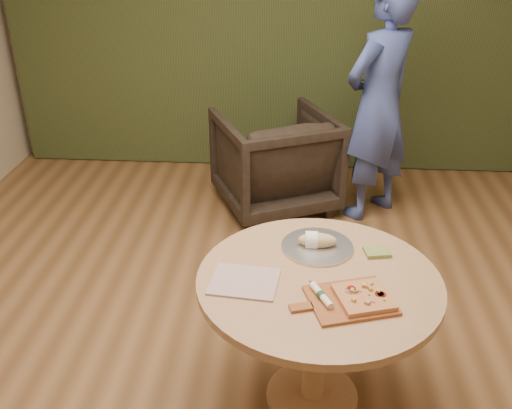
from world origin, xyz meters
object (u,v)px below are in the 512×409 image
object	(u,v)px
pizza_paddle	(348,301)
armchair	(275,156)
person_standing	(379,104)
serving_tray	(317,247)
pedestal_table	(318,302)
bread_roll	(316,240)
flatbread_pizza	(364,297)
cutlery_roll	(321,295)

from	to	relation	value
pizza_paddle	armchair	bearing A→B (deg)	82.87
armchair	person_standing	bearing A→B (deg)	151.56
pizza_paddle	serving_tray	size ratio (longest dim) A/B	1.33
pedestal_table	bread_roll	size ratio (longest dim) A/B	5.83
serving_tray	bread_roll	size ratio (longest dim) A/B	1.84
person_standing	flatbread_pizza	bearing A→B (deg)	38.25
bread_roll	pedestal_table	bearing A→B (deg)	-87.33
cutlery_roll	flatbread_pizza	bearing A→B (deg)	-24.51
serving_tray	pizza_paddle	bearing A→B (deg)	-74.36
person_standing	bread_roll	bearing A→B (deg)	30.58
pizza_paddle	serving_tray	bearing A→B (deg)	88.67
serving_tray	person_standing	xyz separation A→B (m)	(0.50, 1.83, 0.17)
pedestal_table	flatbread_pizza	size ratio (longest dim) A/B	4.10
pizza_paddle	person_standing	bearing A→B (deg)	63.40
serving_tray	armchair	bearing A→B (deg)	98.49
pizza_paddle	cutlery_roll	world-z (taller)	cutlery_roll
flatbread_pizza	person_standing	distance (m)	2.28
pizza_paddle	bread_roll	size ratio (longest dim) A/B	2.45
pedestal_table	person_standing	xyz separation A→B (m)	(0.50, 2.09, 0.32)
pedestal_table	serving_tray	size ratio (longest dim) A/B	3.17
pedestal_table	flatbread_pizza	bearing A→B (deg)	-42.74
armchair	flatbread_pizza	bearing A→B (deg)	77.06
cutlery_roll	serving_tray	size ratio (longest dim) A/B	0.53
flatbread_pizza	bread_roll	size ratio (longest dim) A/B	1.42
armchair	person_standing	world-z (taller)	person_standing
bread_roll	person_standing	size ratio (longest dim) A/B	0.10
serving_tray	armchair	world-z (taller)	armchair
serving_tray	person_standing	world-z (taller)	person_standing
pedestal_table	pizza_paddle	size ratio (longest dim) A/B	2.38
serving_tray	bread_roll	world-z (taller)	bread_roll
pedestal_table	armchair	size ratio (longest dim) A/B	1.26
bread_roll	person_standing	distance (m)	1.90
serving_tray	bread_roll	bearing A→B (deg)	180.00
pedestal_table	flatbread_pizza	distance (m)	0.30
pizza_paddle	serving_tray	distance (m)	0.45
flatbread_pizza	cutlery_roll	distance (m)	0.18
pizza_paddle	flatbread_pizza	bearing A→B (deg)	-12.48
person_standing	serving_tray	bearing A→B (deg)	30.84
pedestal_table	person_standing	distance (m)	2.17
flatbread_pizza	armchair	distance (m)	2.38
pedestal_table	armchair	bearing A→B (deg)	97.56
bread_roll	cutlery_roll	bearing A→B (deg)	-88.02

